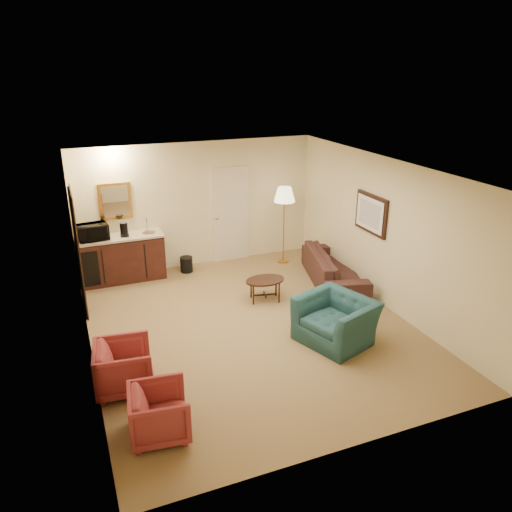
{
  "coord_description": "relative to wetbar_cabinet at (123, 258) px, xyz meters",
  "views": [
    {
      "loc": [
        -2.62,
        -6.75,
        4.06
      ],
      "look_at": [
        0.3,
        0.5,
        1.02
      ],
      "focal_mm": 35.0,
      "sensor_mm": 36.0,
      "label": 1
    }
  ],
  "objects": [
    {
      "name": "sofa",
      "position": [
        3.8,
        -1.7,
        -0.04
      ],
      "size": [
        1.16,
        2.23,
        0.84
      ],
      "primitive_type": "imported",
      "rotation": [
        0.0,
        0.0,
        1.31
      ],
      "color": "black",
      "rests_on": "ground"
    },
    {
      "name": "floor_lamp",
      "position": [
        3.35,
        -0.32,
        0.37
      ],
      "size": [
        0.58,
        0.58,
        1.67
      ],
      "primitive_type": "cube",
      "rotation": [
        0.0,
        0.0,
        0.4
      ],
      "color": "#B88E3D",
      "rests_on": "ground"
    },
    {
      "name": "ground",
      "position": [
        1.65,
        -2.72,
        -0.46
      ],
      "size": [
        6.0,
        6.0,
        0.0
      ],
      "primitive_type": "plane",
      "color": "#8D6847",
      "rests_on": "ground"
    },
    {
      "name": "wetbar_cabinet",
      "position": [
        0.0,
        0.0,
        0.0
      ],
      "size": [
        1.64,
        0.58,
        0.92
      ],
      "primitive_type": "cube",
      "color": "#3D1613",
      "rests_on": "ground"
    },
    {
      "name": "room_walls",
      "position": [
        1.55,
        -1.95,
        1.26
      ],
      "size": [
        5.02,
        6.01,
        2.61
      ],
      "color": "beige",
      "rests_on": "ground"
    },
    {
      "name": "rose_chair_far",
      "position": [
        -0.25,
        -4.72,
        -0.12
      ],
      "size": [
        0.7,
        0.73,
        0.68
      ],
      "primitive_type": "imported",
      "rotation": [
        0.0,
        0.0,
        1.45
      ],
      "color": "maroon",
      "rests_on": "ground"
    },
    {
      "name": "coffee_maker",
      "position": [
        0.08,
        -0.06,
        0.6
      ],
      "size": [
        0.18,
        0.18,
        0.28
      ],
      "primitive_type": "cylinder",
      "rotation": [
        0.0,
        0.0,
        -0.25
      ],
      "color": "black",
      "rests_on": "wetbar_cabinet"
    },
    {
      "name": "microwave",
      "position": [
        -0.5,
        -0.03,
        0.65
      ],
      "size": [
        0.59,
        0.37,
        0.37
      ],
      "primitive_type": "imported",
      "rotation": [
        0.0,
        0.0,
        0.13
      ],
      "color": "black",
      "rests_on": "wetbar_cabinet"
    },
    {
      "name": "rose_chair_near",
      "position": [
        -0.5,
        -3.66,
        -0.09
      ],
      "size": [
        0.76,
        0.8,
        0.74
      ],
      "primitive_type": "imported",
      "rotation": [
        0.0,
        0.0,
        1.45
      ],
      "color": "maroon",
      "rests_on": "ground"
    },
    {
      "name": "waste_bin",
      "position": [
        1.26,
        -0.07,
        -0.3
      ],
      "size": [
        0.33,
        0.33,
        0.32
      ],
      "primitive_type": "cylinder",
      "rotation": [
        0.0,
        0.0,
        0.36
      ],
      "color": "black",
      "rests_on": "ground"
    },
    {
      "name": "coffee_table",
      "position": [
        2.25,
        -1.91,
        -0.25
      ],
      "size": [
        0.81,
        0.64,
        0.41
      ],
      "primitive_type": "cube",
      "rotation": [
        0.0,
        0.0,
        -0.23
      ],
      "color": "black",
      "rests_on": "ground"
    },
    {
      "name": "teal_armchair",
      "position": [
        2.71,
        -3.62,
        0.01
      ],
      "size": [
        1.03,
        1.26,
        0.95
      ],
      "primitive_type": "imported",
      "rotation": [
        0.0,
        0.0,
        -1.23
      ],
      "color": "#1E4A4C",
      "rests_on": "ground"
    }
  ]
}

